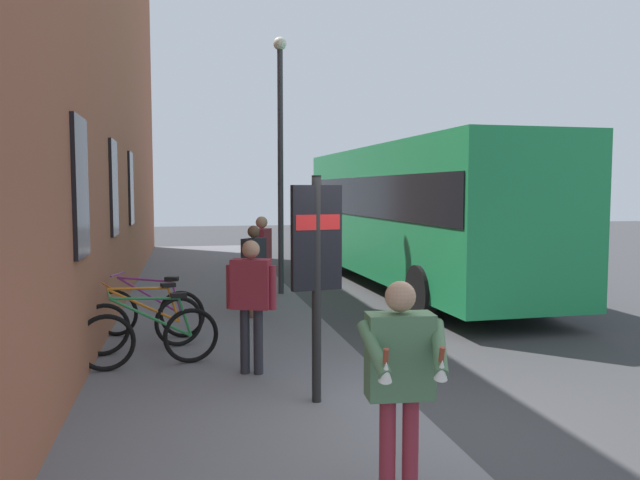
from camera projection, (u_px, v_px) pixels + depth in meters
The scene contains 13 objects.
ground at pixel (362, 313), 12.22m from camera, with size 60.00×60.00×0.00m, color #38383A.
sidewalk_pavement at pixel (213, 298), 13.59m from camera, with size 24.00×3.50×0.12m, color slate.
station_facade at pixel (113, 74), 13.74m from camera, with size 22.00×0.65×9.76m.
bicycle_nearest_sign at pixel (150, 337), 8.04m from camera, with size 0.50×1.75×0.97m.
bicycle_under_window at pixel (143, 323), 8.85m from camera, with size 0.69×1.70×0.97m.
bicycle_mid_rack at pixel (149, 312), 9.69m from camera, with size 0.67×1.71×0.97m.
transit_info_sign at pixel (317, 252), 6.63m from camera, with size 0.19×0.56×2.40m.
city_bus at pixel (414, 209), 15.00m from camera, with size 10.56×2.83×3.35m.
pedestrian_crossing_street at pixel (251, 293), 7.71m from camera, with size 0.39×0.59×1.64m.
pedestrian_near_bus at pixel (254, 261), 11.19m from camera, with size 0.51×0.48×1.62m.
pedestrian_by_facade at pixel (262, 251), 12.35m from camera, with size 0.60×0.44×1.73m.
tourist_with_hotdogs at pixel (400, 370), 4.41m from camera, with size 0.58×0.62×1.62m.
street_lamp at pixel (280, 144), 13.51m from camera, with size 0.28×0.28×5.46m.
Camera 1 is at (-5.63, 2.33, 2.38)m, focal length 35.62 mm.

